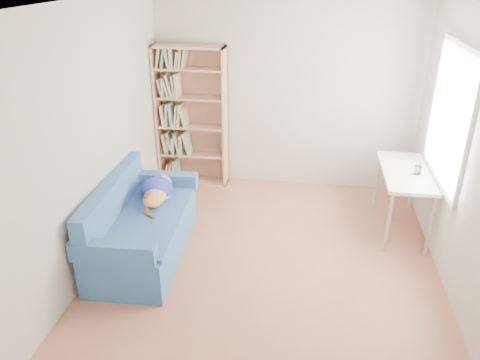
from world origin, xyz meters
name	(u,v)px	position (x,y,z in m)	size (l,w,h in m)	color
ground	(268,260)	(0.00, 0.00, 0.00)	(4.00, 4.00, 0.00)	#9E5F47
room_shell	(283,112)	(0.10, 0.03, 1.64)	(3.54, 4.04, 2.62)	silver
sofa	(141,225)	(-1.37, -0.03, 0.32)	(0.89, 1.73, 0.84)	#265088
bookshelf	(192,123)	(-1.25, 1.84, 0.88)	(0.96, 0.30, 1.92)	tan
desk	(406,177)	(1.47, 0.91, 0.67)	(0.53, 1.16, 0.75)	white
pen_cup	(418,169)	(1.57, 0.84, 0.81)	(0.08, 0.08, 0.16)	white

